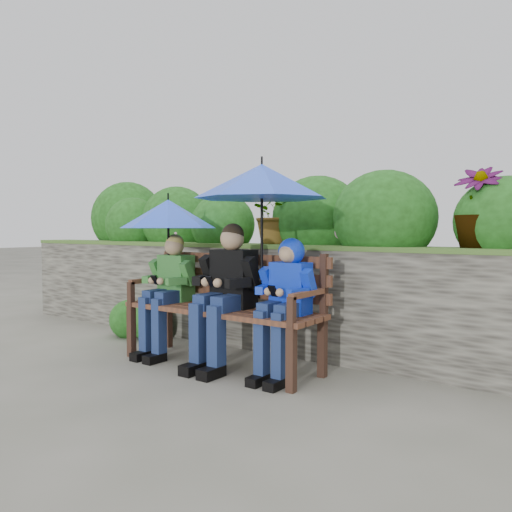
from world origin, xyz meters
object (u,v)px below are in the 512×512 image
Objects in this scene: boy_right at (285,294)px; umbrella_right at (262,181)px; park_bench at (226,300)px; umbrella_left at (168,214)px; boy_left at (168,287)px; boy_middle at (226,288)px.

umbrella_right is at bearing 176.43° from boy_right.
umbrella_right reaches higher than boy_right.
umbrella_left is at bearing -174.87° from park_bench.
park_bench is at bearing 173.80° from boy_right.
park_bench is at bearing 7.87° from boy_left.
umbrella_right reaches higher than boy_left.
boy_right is at bearing -6.20° from park_bench.
boy_left is 1.04× the size of umbrella_right.
umbrella_right reaches higher than park_bench.
boy_right is at bearing -0.59° from umbrella_left.
umbrella_left reaches higher than boy_left.
umbrella_left reaches higher than boy_middle.
boy_right reaches higher than park_bench.
park_bench is 1.71× the size of umbrella_right.
umbrella_left is (-0.72, 0.04, 0.63)m from boy_middle.
boy_left is 1.38m from umbrella_right.
park_bench is 1.68× the size of boy_right.
boy_middle is at bearing -3.03° from umbrella_left.
boy_left reaches higher than park_bench.
umbrella_left is at bearing 179.41° from boy_right.
boy_middle is 1.39× the size of umbrella_left.
boy_middle reaches higher than park_bench.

